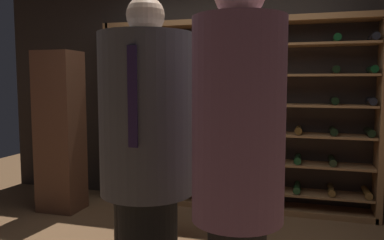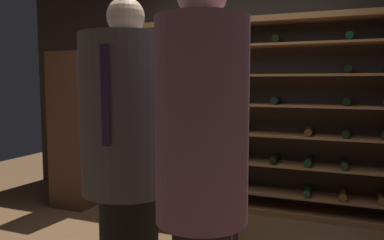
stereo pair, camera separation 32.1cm
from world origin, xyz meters
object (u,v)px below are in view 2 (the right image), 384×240
object	(u,v)px
person_bystander_dark_jacket	(202,166)
wine_bottle_black_capsule	(147,125)
wine_rack	(243,117)
wine_bottle_red_label	(156,130)
wine_glass_stemmed_left	(217,132)
person_guest_khaki	(128,152)
tasting_table	(178,157)
display_cabinet	(74,130)

from	to	relation	value
person_bystander_dark_jacket	wine_bottle_black_capsule	size ratio (longest dim) A/B	4.98
wine_rack	wine_bottle_red_label	xyz separation A→B (m)	(-0.35, -1.40, 0.00)
person_bystander_dark_jacket	wine_glass_stemmed_left	world-z (taller)	person_bystander_dark_jacket
person_bystander_dark_jacket	wine_bottle_black_capsule	xyz separation A→B (m)	(-1.00, 1.35, -0.00)
person_bystander_dark_jacket	person_guest_khaki	bearing A→B (deg)	-17.69
tasting_table	wine_glass_stemmed_left	distance (m)	0.41
wine_rack	display_cabinet	bearing A→B (deg)	-160.97
wine_rack	wine_bottle_black_capsule	distance (m)	1.34
person_bystander_dark_jacket	display_cabinet	world-z (taller)	person_bystander_dark_jacket
wine_bottle_red_label	tasting_table	bearing A→B (deg)	56.19
display_cabinet	wine_rack	bearing A→B (deg)	19.03
person_guest_khaki	person_bystander_dark_jacket	bearing A→B (deg)	-20.26
tasting_table	wine_glass_stemmed_left	size ratio (longest dim) A/B	6.41
person_bystander_dark_jacket	wine_rack	bearing A→B (deg)	-68.55
display_cabinet	wine_glass_stemmed_left	world-z (taller)	display_cabinet
tasting_table	display_cabinet	size ratio (longest dim) A/B	0.55
wine_rack	wine_bottle_red_label	size ratio (longest dim) A/B	8.56
tasting_table	display_cabinet	distance (m)	1.68
wine_rack	person_bystander_dark_jacket	xyz separation A→B (m)	(0.48, -2.59, 0.02)
wine_rack	display_cabinet	distance (m)	1.91
tasting_table	wine_glass_stemmed_left	xyz separation A→B (m)	(0.34, 0.02, 0.22)
tasting_table	person_guest_khaki	distance (m)	1.09
display_cabinet	wine_bottle_black_capsule	distance (m)	1.43
person_guest_khaki	tasting_table	bearing A→B (deg)	107.42
wine_bottle_black_capsule	wine_glass_stemmed_left	distance (m)	0.62
person_guest_khaki	wine_bottle_red_label	size ratio (longest dim) A/B	5.25
wine_bottle_black_capsule	wine_glass_stemmed_left	world-z (taller)	wine_bottle_black_capsule
display_cabinet	wine_glass_stemmed_left	xyz separation A→B (m)	(1.90, -0.59, 0.14)
wine_rack	person_guest_khaki	bearing A→B (deg)	-91.74
wine_bottle_red_label	person_guest_khaki	bearing A→B (deg)	-72.29
wine_rack	wine_glass_stemmed_left	world-z (taller)	wine_rack
wine_glass_stemmed_left	person_guest_khaki	bearing A→B (deg)	-99.07
tasting_table	person_guest_khaki	size ratio (longest dim) A/B	0.51
person_guest_khaki	wine_bottle_black_capsule	world-z (taller)	person_guest_khaki
person_guest_khaki	wine_bottle_red_label	bearing A→B (deg)	116.02
wine_rack	wine_bottle_black_capsule	bearing A→B (deg)	-112.71
wine_bottle_black_capsule	person_bystander_dark_jacket	bearing A→B (deg)	-53.49
wine_bottle_black_capsule	person_guest_khaki	bearing A→B (deg)	-66.92
wine_bottle_red_label	wine_glass_stemmed_left	size ratio (longest dim) A/B	2.38
display_cabinet	wine_glass_stemmed_left	size ratio (longest dim) A/B	11.69
person_bystander_dark_jacket	wine_glass_stemmed_left	xyz separation A→B (m)	(-0.38, 1.37, -0.03)
wine_rack	tasting_table	size ratio (longest dim) A/B	3.18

